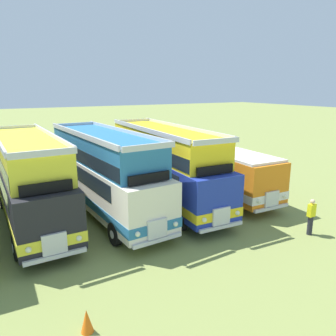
% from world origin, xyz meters
% --- Properties ---
extents(ground_plane, '(200.00, 200.00, 0.00)m').
position_xyz_m(ground_plane, '(0.00, 0.00, 0.00)').
color(ground_plane, olive).
extents(bus_second_in_row, '(2.73, 10.32, 4.52)m').
position_xyz_m(bus_second_in_row, '(-3.68, 0.49, 2.36)').
color(bus_second_in_row, black).
rests_on(bus_second_in_row, ground).
extents(bus_third_in_row, '(3.13, 10.94, 4.52)m').
position_xyz_m(bus_third_in_row, '(-0.01, 0.05, 2.36)').
color(bus_third_in_row, silver).
rests_on(bus_third_in_row, ground).
extents(bus_fourth_in_row, '(3.08, 11.52, 4.52)m').
position_xyz_m(bus_fourth_in_row, '(3.69, 0.11, 2.36)').
color(bus_fourth_in_row, '#1E339E').
rests_on(bus_fourth_in_row, ground).
extents(bus_fifth_in_row, '(2.92, 10.48, 2.99)m').
position_xyz_m(bus_fifth_in_row, '(7.36, 0.11, 1.75)').
color(bus_fifth_in_row, orange).
rests_on(bus_fifth_in_row, ground).
extents(cone_mid_row, '(0.36, 0.36, 0.70)m').
position_xyz_m(cone_mid_row, '(-3.51, -8.42, 0.35)').
color(cone_mid_row, orange).
rests_on(cone_mid_row, ground).
extents(marshal_person, '(0.36, 0.24, 1.73)m').
position_xyz_m(marshal_person, '(7.32, -7.35, 0.89)').
color(marshal_person, '#23232D').
rests_on(marshal_person, ground).
extents(rope_fence_line, '(20.81, 0.08, 1.05)m').
position_xyz_m(rope_fence_line, '(0.00, 12.11, 0.69)').
color(rope_fence_line, '#8C704C').
rests_on(rope_fence_line, ground).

